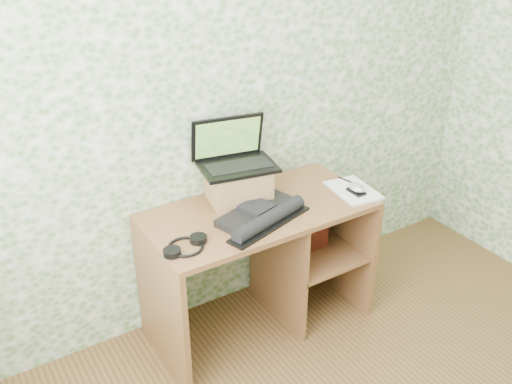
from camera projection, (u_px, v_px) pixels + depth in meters
wall_back at (228, 91)px, 2.94m from camera, size 3.50×0.00×3.50m
desk at (268, 245)px, 3.15m from camera, size 1.20×0.60×0.75m
riser at (238, 184)px, 3.01m from camera, size 0.35×0.31×0.18m
laptop at (234, 155)px, 2.97m from camera, size 0.43×0.34×0.26m
keyboard at (262, 215)px, 2.86m from camera, size 0.52×0.39×0.07m
headphones at (186, 246)px, 2.63m from camera, size 0.24×0.21×0.03m
notepad at (353, 191)px, 3.13m from camera, size 0.25×0.32×0.01m
mouse at (356, 189)px, 3.09m from camera, size 0.07×0.11×0.04m
pen at (349, 181)px, 3.21m from camera, size 0.04×0.14×0.01m
red_box at (307, 227)px, 3.22m from camera, size 0.25×0.10×0.29m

